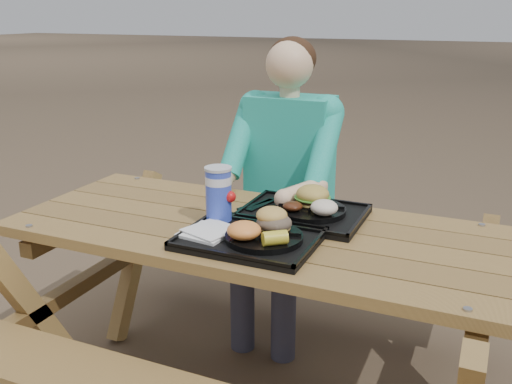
% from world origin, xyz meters
% --- Properties ---
extents(picnic_table, '(1.80, 1.49, 0.75)m').
position_xyz_m(picnic_table, '(0.00, 0.00, 0.38)').
color(picnic_table, '#999999').
rests_on(picnic_table, ground).
extents(tray_near, '(0.45, 0.35, 0.02)m').
position_xyz_m(tray_near, '(0.04, -0.15, 0.76)').
color(tray_near, black).
rests_on(tray_near, picnic_table).
extents(tray_far, '(0.45, 0.35, 0.02)m').
position_xyz_m(tray_far, '(0.12, 0.15, 0.76)').
color(tray_far, black).
rests_on(tray_far, picnic_table).
extents(plate_near, '(0.26, 0.26, 0.02)m').
position_xyz_m(plate_near, '(0.10, -0.15, 0.78)').
color(plate_near, black).
rests_on(plate_near, tray_near).
extents(plate_far, '(0.26, 0.26, 0.02)m').
position_xyz_m(plate_far, '(0.15, 0.16, 0.78)').
color(plate_far, black).
rests_on(plate_far, tray_far).
extents(napkin_stack, '(0.18, 0.18, 0.02)m').
position_xyz_m(napkin_stack, '(-0.10, -0.18, 0.78)').
color(napkin_stack, white).
rests_on(napkin_stack, tray_near).
extents(soda_cup, '(0.09, 0.09, 0.19)m').
position_xyz_m(soda_cup, '(-0.13, -0.04, 0.86)').
color(soda_cup, '#1832B9').
rests_on(soda_cup, tray_near).
extents(condiment_bbq, '(0.04, 0.04, 0.03)m').
position_xyz_m(condiment_bbq, '(0.05, -0.02, 0.78)').
color(condiment_bbq, black).
rests_on(condiment_bbq, tray_near).
extents(condiment_mustard, '(0.05, 0.05, 0.03)m').
position_xyz_m(condiment_mustard, '(0.11, -0.02, 0.78)').
color(condiment_mustard, yellow).
rests_on(condiment_mustard, tray_near).
extents(sandwich, '(0.11, 0.11, 0.12)m').
position_xyz_m(sandwich, '(0.11, -0.10, 0.85)').
color(sandwich, gold).
rests_on(sandwich, plate_near).
extents(mac_cheese, '(0.11, 0.11, 0.06)m').
position_xyz_m(mac_cheese, '(0.05, -0.21, 0.82)').
color(mac_cheese, '#FF9B43').
rests_on(mac_cheese, plate_near).
extents(corn_cob, '(0.11, 0.11, 0.05)m').
position_xyz_m(corn_cob, '(0.16, -0.22, 0.81)').
color(corn_cob, yellow).
rests_on(corn_cob, plate_near).
extents(cutlery_far, '(0.07, 0.18, 0.01)m').
position_xyz_m(cutlery_far, '(-0.05, 0.17, 0.77)').
color(cutlery_far, black).
rests_on(cutlery_far, tray_far).
extents(burger, '(0.13, 0.13, 0.11)m').
position_xyz_m(burger, '(0.15, 0.20, 0.85)').
color(burger, gold).
rests_on(burger, plate_far).
extents(baked_beans, '(0.07, 0.07, 0.03)m').
position_xyz_m(baked_beans, '(0.10, 0.11, 0.81)').
color(baked_beans, '#471F0E').
rests_on(baked_beans, plate_far).
extents(potato_salad, '(0.10, 0.10, 0.06)m').
position_xyz_m(potato_salad, '(0.22, 0.11, 0.82)').
color(potato_salad, silver).
rests_on(potato_salad, plate_far).
extents(diner, '(0.48, 0.84, 1.28)m').
position_xyz_m(diner, '(-0.11, 0.63, 0.64)').
color(diner, '#1CB4C5').
rests_on(diner, ground).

